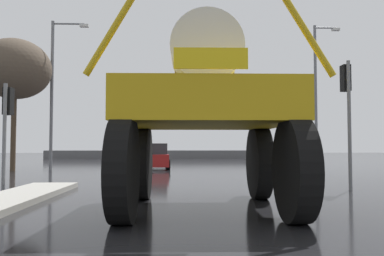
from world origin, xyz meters
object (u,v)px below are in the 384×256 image
streetlight_far_right (317,89)px  bare_tree_left (15,69)px  sedan_ahead (154,157)px  traffic_signal_near_right (347,96)px  oversize_sprayer (204,113)px  traffic_signal_near_left (7,113)px  streetlight_far_left (55,87)px

streetlight_far_right → bare_tree_left: bearing=-170.2°
sedan_ahead → traffic_signal_near_right: traffic_signal_near_right is taller
oversize_sprayer → sedan_ahead: 15.36m
streetlight_far_right → traffic_signal_near_left: bearing=-138.6°
streetlight_far_right → bare_tree_left: streetlight_far_right is taller
oversize_sprayer → traffic_signal_near_right: bearing=-52.4°
streetlight_far_left → streetlight_far_right: bearing=7.9°
traffic_signal_near_right → streetlight_far_right: streetlight_far_right is taller
bare_tree_left → streetlight_far_left: bearing=25.0°
streetlight_far_left → bare_tree_left: 2.25m
oversize_sprayer → traffic_signal_near_right: oversize_sprayer is taller
sedan_ahead → streetlight_far_left: bearing=99.2°
traffic_signal_near_right → bare_tree_left: size_ratio=0.56×
bare_tree_left → traffic_signal_near_left: bearing=-68.3°
traffic_signal_near_right → oversize_sprayer: bearing=-143.2°
traffic_signal_near_left → streetlight_far_right: bearing=41.4°
oversize_sprayer → bare_tree_left: (-9.53, 13.00, 3.49)m
oversize_sprayer → traffic_signal_near_right: (4.76, 3.56, 0.86)m
sedan_ahead → traffic_signal_near_left: size_ratio=1.29×
traffic_signal_near_left → bare_tree_left: 10.63m
traffic_signal_near_right → streetlight_far_right: size_ratio=0.44×
traffic_signal_near_right → streetlight_far_right: (3.69, 12.55, 2.10)m
traffic_signal_near_right → sedan_ahead: bearing=120.3°
bare_tree_left → streetlight_far_right: bearing=9.8°
sedan_ahead → oversize_sprayer: bearing=-176.1°
traffic_signal_near_left → bare_tree_left: bearing=111.7°
traffic_signal_near_left → traffic_signal_near_right: traffic_signal_near_right is taller
streetlight_far_left → bare_tree_left: (-1.90, -0.88, 0.80)m
sedan_ahead → streetlight_far_right: size_ratio=0.46×
traffic_signal_near_left → streetlight_far_right: 19.15m
traffic_signal_near_left → bare_tree_left: size_ratio=0.45×
sedan_ahead → streetlight_far_left: size_ratio=0.49×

